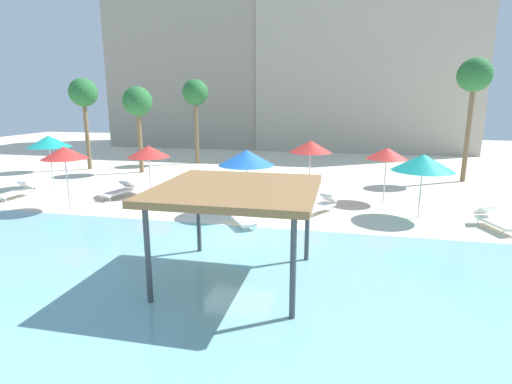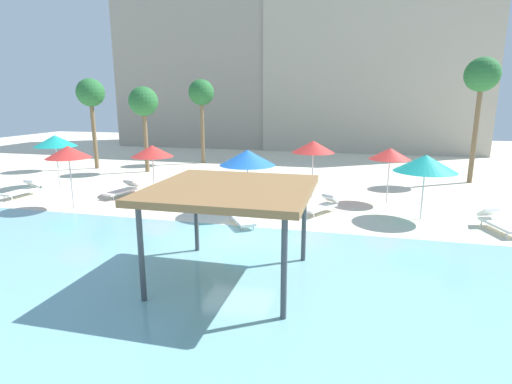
# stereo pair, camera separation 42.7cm
# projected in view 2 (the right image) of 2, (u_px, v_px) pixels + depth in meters

# --- Properties ---
(ground_plane) EXTENTS (80.00, 80.00, 0.00)m
(ground_plane) POSITION_uv_depth(u_px,v_px,m) (236.00, 240.00, 14.10)
(ground_plane) COLOR beige
(lagoon_water) EXTENTS (44.00, 13.50, 0.04)m
(lagoon_water) POSITION_uv_depth(u_px,v_px,m) (169.00, 317.00, 9.13)
(lagoon_water) COLOR #7AB7C1
(lagoon_water) RESTS_ON ground
(shade_pavilion) EXTENTS (4.13, 4.13, 2.62)m
(shade_pavilion) POSITION_uv_depth(u_px,v_px,m) (231.00, 192.00, 10.50)
(shade_pavilion) COLOR #42474C
(shade_pavilion) RESTS_ON ground
(beach_umbrella_red_1) EXTENTS (1.93, 1.93, 2.60)m
(beach_umbrella_red_1) POSITION_uv_depth(u_px,v_px,m) (390.00, 154.00, 18.74)
(beach_umbrella_red_1) COLOR silver
(beach_umbrella_red_1) RESTS_ON ground
(beach_umbrella_teal_2) EXTENTS (2.26, 2.26, 2.88)m
(beach_umbrella_teal_2) POSITION_uv_depth(u_px,v_px,m) (55.00, 141.00, 22.19)
(beach_umbrella_teal_2) COLOR silver
(beach_umbrella_teal_2) RESTS_ON ground
(beach_umbrella_red_3) EXTENTS (1.94, 1.94, 2.82)m
(beach_umbrella_red_3) POSITION_uv_depth(u_px,v_px,m) (68.00, 152.00, 17.65)
(beach_umbrella_red_3) COLOR silver
(beach_umbrella_red_3) RESTS_ON ground
(beach_umbrella_red_4) EXTENTS (2.10, 2.10, 2.84)m
(beach_umbrella_red_4) POSITION_uv_depth(u_px,v_px,m) (313.00, 147.00, 19.63)
(beach_umbrella_red_4) COLOR silver
(beach_umbrella_red_4) RESTS_ON ground
(beach_umbrella_blue_5) EXTENTS (2.35, 2.35, 2.76)m
(beach_umbrella_blue_5) POSITION_uv_depth(u_px,v_px,m) (247.00, 158.00, 16.84)
(beach_umbrella_blue_5) COLOR silver
(beach_umbrella_blue_5) RESTS_ON ground
(beach_umbrella_red_6) EXTENTS (2.15, 2.15, 2.51)m
(beach_umbrella_red_6) POSITION_uv_depth(u_px,v_px,m) (152.00, 151.00, 20.67)
(beach_umbrella_red_6) COLOR silver
(beach_umbrella_red_6) RESTS_ON ground
(beach_umbrella_teal_7) EXTENTS (2.47, 2.47, 2.66)m
(beach_umbrella_teal_7) POSITION_uv_depth(u_px,v_px,m) (426.00, 163.00, 16.09)
(beach_umbrella_teal_7) COLOR silver
(beach_umbrella_teal_7) RESTS_ON ground
(lounge_chair_0) EXTENTS (1.00, 1.98, 0.74)m
(lounge_chair_0) POSITION_uv_depth(u_px,v_px,m) (123.00, 190.00, 20.45)
(lounge_chair_0) COLOR white
(lounge_chair_0) RESTS_ON ground
(lounge_chair_1) EXTENTS (1.17, 1.99, 0.74)m
(lounge_chair_1) POSITION_uv_depth(u_px,v_px,m) (497.00, 222.00, 15.08)
(lounge_chair_1) COLOR white
(lounge_chair_1) RESTS_ON ground
(lounge_chair_2) EXTENTS (1.51, 1.93, 0.74)m
(lounge_chair_2) POSITION_uv_depth(u_px,v_px,m) (322.00, 205.00, 17.43)
(lounge_chair_2) COLOR white
(lounge_chair_2) RESTS_ON ground
(lounge_chair_3) EXTENTS (0.75, 1.94, 0.74)m
(lounge_chair_3) POSITION_uv_depth(u_px,v_px,m) (23.00, 190.00, 20.43)
(lounge_chair_3) COLOR white
(lounge_chair_3) RESTS_ON ground
(lounge_chair_4) EXTENTS (1.54, 1.92, 0.74)m
(lounge_chair_4) POSITION_uv_depth(u_px,v_px,m) (240.00, 216.00, 15.80)
(lounge_chair_4) COLOR white
(lounge_chair_4) RESTS_ON ground
(palm_tree_0) EXTENTS (1.90, 1.90, 6.25)m
(palm_tree_0) POSITION_uv_depth(u_px,v_px,m) (201.00, 94.00, 29.94)
(palm_tree_0) COLOR brown
(palm_tree_0) RESTS_ON ground
(palm_tree_1) EXTENTS (1.90, 1.90, 7.10)m
(palm_tree_1) POSITION_uv_depth(u_px,v_px,m) (482.00, 78.00, 22.50)
(palm_tree_1) COLOR brown
(palm_tree_1) RESTS_ON ground
(palm_tree_2) EXTENTS (1.90, 1.90, 5.62)m
(palm_tree_2) POSITION_uv_depth(u_px,v_px,m) (143.00, 103.00, 26.35)
(palm_tree_2) COLOR brown
(palm_tree_2) RESTS_ON ground
(palm_tree_3) EXTENTS (1.90, 1.90, 6.20)m
(palm_tree_3) POSITION_uv_depth(u_px,v_px,m) (91.00, 95.00, 27.56)
(palm_tree_3) COLOR brown
(palm_tree_3) RESTS_ON ground
(hotel_block_0) EXTENTS (22.08, 8.74, 15.78)m
(hotel_block_0) POSITION_uv_depth(u_px,v_px,m) (231.00, 69.00, 42.14)
(hotel_block_0) COLOR #9E9384
(hotel_block_0) RESTS_ON ground
(hotel_block_1) EXTENTS (19.62, 8.99, 17.59)m
(hotel_block_1) POSITION_uv_depth(u_px,v_px,m) (374.00, 56.00, 38.45)
(hotel_block_1) COLOR #B2A893
(hotel_block_1) RESTS_ON ground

